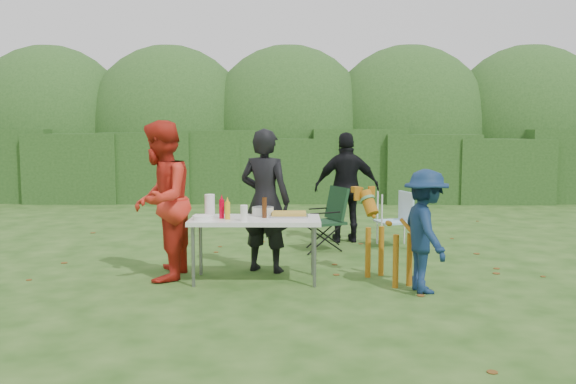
{
  "coord_description": "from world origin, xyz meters",
  "views": [
    {
      "loc": [
        0.1,
        -6.82,
        1.78
      ],
      "look_at": [
        0.05,
        0.58,
        1.0
      ],
      "focal_mm": 38.0,
      "sensor_mm": 36.0,
      "label": 1
    }
  ],
  "objects_px": {
    "camping_chair": "(324,218)",
    "paper_towel_roll": "(210,205)",
    "person_red_jacket": "(161,201)",
    "person_black_puffy": "(347,187)",
    "ketchup_bottle": "(222,209)",
    "folding_table": "(255,223)",
    "beer_bottle": "(264,208)",
    "mustard_bottle": "(228,211)",
    "dog": "(389,237)",
    "person_cook": "(265,201)",
    "lawn_chair": "(393,219)",
    "child": "(426,231)"
  },
  "relations": [
    {
      "from": "camping_chair",
      "to": "lawn_chair",
      "type": "bearing_deg",
      "value": 166.95
    },
    {
      "from": "person_red_jacket",
      "to": "camping_chair",
      "type": "distance_m",
      "value": 2.69
    },
    {
      "from": "camping_chair",
      "to": "lawn_chair",
      "type": "xyz_separation_m",
      "value": [
        1.05,
        0.25,
        -0.05
      ]
    },
    {
      "from": "ketchup_bottle",
      "to": "person_cook",
      "type": "bearing_deg",
      "value": 47.24
    },
    {
      "from": "dog",
      "to": "mustard_bottle",
      "type": "distance_m",
      "value": 1.88
    },
    {
      "from": "ketchup_bottle",
      "to": "beer_bottle",
      "type": "distance_m",
      "value": 0.49
    },
    {
      "from": "camping_chair",
      "to": "person_red_jacket",
      "type": "bearing_deg",
      "value": 14.49
    },
    {
      "from": "mustard_bottle",
      "to": "folding_table",
      "type": "bearing_deg",
      "value": 16.74
    },
    {
      "from": "person_red_jacket",
      "to": "folding_table",
      "type": "bearing_deg",
      "value": 88.26
    },
    {
      "from": "person_red_jacket",
      "to": "lawn_chair",
      "type": "distance_m",
      "value": 3.68
    },
    {
      "from": "person_black_puffy",
      "to": "mustard_bottle",
      "type": "distance_m",
      "value": 3.01
    },
    {
      "from": "mustard_bottle",
      "to": "beer_bottle",
      "type": "bearing_deg",
      "value": 16.11
    },
    {
      "from": "dog",
      "to": "paper_towel_roll",
      "type": "relative_size",
      "value": 4.21
    },
    {
      "from": "lawn_chair",
      "to": "dog",
      "type": "bearing_deg",
      "value": 60.71
    },
    {
      "from": "lawn_chair",
      "to": "camping_chair",
      "type": "bearing_deg",
      "value": -4.97
    },
    {
      "from": "person_black_puffy",
      "to": "dog",
      "type": "bearing_deg",
      "value": 94.1
    },
    {
      "from": "camping_chair",
      "to": "ketchup_bottle",
      "type": "bearing_deg",
      "value": 28.79
    },
    {
      "from": "child",
      "to": "camping_chair",
      "type": "height_order",
      "value": "child"
    },
    {
      "from": "person_cook",
      "to": "ketchup_bottle",
      "type": "relative_size",
      "value": 8.06
    },
    {
      "from": "folding_table",
      "to": "ketchup_bottle",
      "type": "height_order",
      "value": "ketchup_bottle"
    },
    {
      "from": "person_black_puffy",
      "to": "mustard_bottle",
      "type": "xyz_separation_m",
      "value": [
        -1.59,
        -2.56,
        -0.02
      ]
    },
    {
      "from": "person_red_jacket",
      "to": "lawn_chair",
      "type": "relative_size",
      "value": 2.23
    },
    {
      "from": "camping_chair",
      "to": "paper_towel_roll",
      "type": "distance_m",
      "value": 2.24
    },
    {
      "from": "dog",
      "to": "person_red_jacket",
      "type": "bearing_deg",
      "value": 60.87
    },
    {
      "from": "mustard_bottle",
      "to": "person_cook",
      "type": "bearing_deg",
      "value": 55.32
    },
    {
      "from": "person_cook",
      "to": "beer_bottle",
      "type": "xyz_separation_m",
      "value": [
        0.01,
        -0.46,
        -0.03
      ]
    },
    {
      "from": "person_red_jacket",
      "to": "mustard_bottle",
      "type": "relative_size",
      "value": 9.34
    },
    {
      "from": "folding_table",
      "to": "child",
      "type": "height_order",
      "value": "child"
    },
    {
      "from": "person_red_jacket",
      "to": "ketchup_bottle",
      "type": "distance_m",
      "value": 0.74
    },
    {
      "from": "child",
      "to": "paper_towel_roll",
      "type": "bearing_deg",
      "value": 67.46
    },
    {
      "from": "beer_bottle",
      "to": "lawn_chair",
      "type": "bearing_deg",
      "value": 47.88
    },
    {
      "from": "person_cook",
      "to": "camping_chair",
      "type": "xyz_separation_m",
      "value": [
        0.8,
        1.32,
        -0.42
      ]
    },
    {
      "from": "camping_chair",
      "to": "lawn_chair",
      "type": "height_order",
      "value": "camping_chair"
    },
    {
      "from": "folding_table",
      "to": "child",
      "type": "distance_m",
      "value": 1.93
    },
    {
      "from": "person_black_puffy",
      "to": "dog",
      "type": "distance_m",
      "value": 2.52
    },
    {
      "from": "person_black_puffy",
      "to": "camping_chair",
      "type": "height_order",
      "value": "person_black_puffy"
    },
    {
      "from": "dog",
      "to": "camping_chair",
      "type": "height_order",
      "value": "dog"
    },
    {
      "from": "person_red_jacket",
      "to": "person_black_puffy",
      "type": "bearing_deg",
      "value": 137.28
    },
    {
      "from": "folding_table",
      "to": "beer_bottle",
      "type": "bearing_deg",
      "value": 14.24
    },
    {
      "from": "person_red_jacket",
      "to": "paper_towel_roll",
      "type": "relative_size",
      "value": 7.18
    },
    {
      "from": "person_cook",
      "to": "mustard_bottle",
      "type": "xyz_separation_m",
      "value": [
        -0.4,
        -0.58,
        -0.05
      ]
    },
    {
      "from": "camping_chair",
      "to": "folding_table",
      "type": "bearing_deg",
      "value": 37.32
    },
    {
      "from": "person_cook",
      "to": "beer_bottle",
      "type": "height_order",
      "value": "person_cook"
    },
    {
      "from": "person_red_jacket",
      "to": "beer_bottle",
      "type": "xyz_separation_m",
      "value": [
        1.21,
        -0.05,
        -0.07
      ]
    },
    {
      "from": "folding_table",
      "to": "lawn_chair",
      "type": "bearing_deg",
      "value": 46.65
    },
    {
      "from": "person_red_jacket",
      "to": "person_black_puffy",
      "type": "height_order",
      "value": "person_red_jacket"
    },
    {
      "from": "ketchup_bottle",
      "to": "folding_table",
      "type": "bearing_deg",
      "value": 4.0
    },
    {
      "from": "dog",
      "to": "beer_bottle",
      "type": "relative_size",
      "value": 4.56
    },
    {
      "from": "ketchup_bottle",
      "to": "paper_towel_roll",
      "type": "relative_size",
      "value": 0.85
    },
    {
      "from": "person_cook",
      "to": "person_red_jacket",
      "type": "xyz_separation_m",
      "value": [
        -1.2,
        -0.41,
        0.05
      ]
    }
  ]
}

